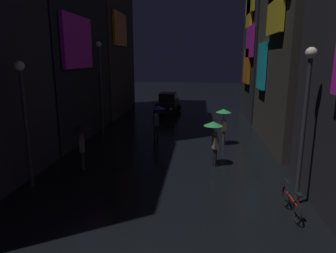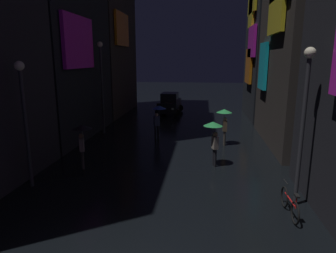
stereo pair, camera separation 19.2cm
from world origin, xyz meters
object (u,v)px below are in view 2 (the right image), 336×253
object	(u,v)px
pedestrian_foreground_right_black	(82,134)
pedestrian_near_crossing_green	(224,117)
pedestrian_midstreet_left_green	(214,131)
bicycle_parked_at_storefront	(290,204)
streetlamp_left_near	(24,109)
car_distant	(170,104)
streetlamp_right_near	(304,110)
pedestrian_foreground_left_blue	(158,113)
streetlamp_left_far	(102,78)

from	to	relation	value
pedestrian_foreground_right_black	pedestrian_near_crossing_green	size ratio (longest dim) A/B	1.00
pedestrian_midstreet_left_green	bicycle_parked_at_storefront	size ratio (longest dim) A/B	1.16
bicycle_parked_at_storefront	streetlamp_left_near	distance (m)	10.04
streetlamp_left_near	car_distant	bearing A→B (deg)	78.02
bicycle_parked_at_storefront	car_distant	size ratio (longest dim) A/B	0.43
streetlamp_left_near	streetlamp_right_near	bearing A→B (deg)	-1.96
car_distant	streetlamp_right_near	bearing A→B (deg)	-69.61
bicycle_parked_at_storefront	pedestrian_near_crossing_green	bearing A→B (deg)	101.55
pedestrian_foreground_left_blue	streetlamp_left_near	size ratio (longest dim) A/B	0.43
bicycle_parked_at_storefront	car_distant	xyz separation A→B (m)	(-6.01, 18.01, 0.54)
bicycle_parked_at_storefront	streetlamp_left_far	size ratio (longest dim) A/B	0.30
pedestrian_near_crossing_green	streetlamp_left_near	size ratio (longest dim) A/B	0.43
streetlamp_left_far	streetlamp_right_near	size ratio (longest dim) A/B	1.14
pedestrian_foreground_left_blue	car_distant	world-z (taller)	pedestrian_foreground_left_blue
streetlamp_right_near	streetlamp_left_near	world-z (taller)	streetlamp_right_near
pedestrian_foreground_right_black	streetlamp_left_near	bearing A→B (deg)	-122.95
pedestrian_foreground_left_blue	bicycle_parked_at_storefront	xyz separation A→B (m)	(5.69, -8.98, -1.28)
streetlamp_left_far	streetlamp_right_near	distance (m)	13.56
pedestrian_midstreet_left_green	streetlamp_left_near	size ratio (longest dim) A/B	0.43
streetlamp_right_near	pedestrian_foreground_left_blue	bearing A→B (deg)	126.55
pedestrian_near_crossing_green	streetlamp_left_far	world-z (taller)	streetlamp_left_far
car_distant	streetlamp_right_near	world-z (taller)	streetlamp_right_near
streetlamp_right_near	pedestrian_near_crossing_green	bearing A→B (deg)	105.66
car_distant	streetlamp_left_near	bearing A→B (deg)	-101.98
pedestrian_midstreet_left_green	streetlamp_right_near	world-z (taller)	streetlamp_right_near
pedestrian_foreground_left_blue	pedestrian_near_crossing_green	world-z (taller)	same
pedestrian_foreground_right_black	pedestrian_near_crossing_green	bearing A→B (deg)	36.57
pedestrian_near_crossing_green	streetlamp_left_near	distance (m)	10.67
pedestrian_foreground_right_black	streetlamp_left_far	distance (m)	7.19
car_distant	streetlamp_left_far	bearing A→B (deg)	-113.89
streetlamp_left_near	pedestrian_near_crossing_green	bearing A→B (deg)	41.22
pedestrian_midstreet_left_green	streetlamp_left_near	world-z (taller)	streetlamp_left_near
car_distant	streetlamp_right_near	distance (m)	18.56
pedestrian_foreground_right_black	pedestrian_near_crossing_green	xyz separation A→B (m)	(6.62, 4.91, 0.00)
pedestrian_midstreet_left_green	streetlamp_left_near	xyz separation A→B (m)	(-7.23, -3.31, 1.45)
pedestrian_midstreet_left_green	streetlamp_right_near	distance (m)	4.88
pedestrian_foreground_right_black	streetlamp_left_far	size ratio (longest dim) A/B	0.35
streetlamp_left_near	streetlamp_left_far	bearing A→B (deg)	90.00
streetlamp_left_far	streetlamp_right_near	world-z (taller)	streetlamp_left_far
pedestrian_near_crossing_green	pedestrian_midstreet_left_green	bearing A→B (deg)	-101.13
pedestrian_near_crossing_green	bicycle_parked_at_storefront	size ratio (longest dim) A/B	1.16
bicycle_parked_at_storefront	streetlamp_right_near	xyz separation A→B (m)	(0.40, 0.77, 2.97)
car_distant	bicycle_parked_at_storefront	bearing A→B (deg)	-71.54
bicycle_parked_at_storefront	streetlamp_right_near	size ratio (longest dim) A/B	0.34
car_distant	streetlamp_left_near	world-z (taller)	streetlamp_left_near
pedestrian_foreground_right_black	streetlamp_left_near	world-z (taller)	streetlamp_left_near
pedestrian_near_crossing_green	streetlamp_left_near	xyz separation A→B (m)	(-7.95, -6.96, 1.45)
bicycle_parked_at_storefront	pedestrian_foreground_left_blue	bearing A→B (deg)	122.36
pedestrian_near_crossing_green	streetlamp_left_far	size ratio (longest dim) A/B	0.35
bicycle_parked_at_storefront	car_distant	world-z (taller)	car_distant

